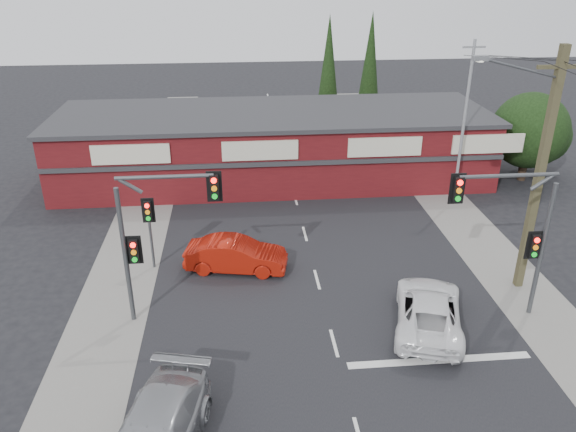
{
  "coord_description": "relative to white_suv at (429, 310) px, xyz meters",
  "views": [
    {
      "loc": [
        -3.21,
        -16.56,
        12.82
      ],
      "look_at": [
        -1.39,
        3.0,
        3.7
      ],
      "focal_mm": 35.0,
      "sensor_mm": 36.0,
      "label": 1
    }
  ],
  "objects": [
    {
      "name": "ground",
      "position": [
        -3.7,
        -0.52,
        -0.71
      ],
      "size": [
        120.0,
        120.0,
        0.0
      ],
      "primitive_type": "plane",
      "color": "black",
      "rests_on": "ground"
    },
    {
      "name": "road_strip",
      "position": [
        -3.7,
        4.48,
        -0.71
      ],
      "size": [
        14.0,
        70.0,
        0.01
      ],
      "primitive_type": "cube",
      "color": "black",
      "rests_on": "ground"
    },
    {
      "name": "verge_left",
      "position": [
        -12.2,
        4.48,
        -0.7
      ],
      "size": [
        3.0,
        70.0,
        0.02
      ],
      "primitive_type": "cube",
      "color": "gray",
      "rests_on": "ground"
    },
    {
      "name": "verge_right",
      "position": [
        4.8,
        4.48,
        -0.7
      ],
      "size": [
        3.0,
        70.0,
        0.02
      ],
      "primitive_type": "cube",
      "color": "gray",
      "rests_on": "ground"
    },
    {
      "name": "stop_line",
      "position": [
        -0.2,
        -2.02,
        -0.7
      ],
      "size": [
        6.5,
        0.35,
        0.01
      ],
      "primitive_type": "cube",
      "color": "silver",
      "rests_on": "ground"
    },
    {
      "name": "white_suv",
      "position": [
        0.0,
        0.0,
        0.0
      ],
      "size": [
        3.77,
        5.61,
        1.43
      ],
      "primitive_type": "imported",
      "rotation": [
        0.0,
        0.0,
        2.85
      ],
      "color": "white",
      "rests_on": "ground"
    },
    {
      "name": "red_sedan",
      "position": [
        -7.19,
        4.94,
        0.03
      ],
      "size": [
        4.71,
        2.39,
        1.48
      ],
      "primitive_type": "imported",
      "rotation": [
        0.0,
        0.0,
        1.38
      ],
      "color": "#A9180A",
      "rests_on": "ground"
    },
    {
      "name": "lane_dashes",
      "position": [
        -3.7,
        10.39,
        -0.7
      ],
      "size": [
        0.12,
        59.41,
        0.01
      ],
      "color": "silver",
      "rests_on": "ground"
    },
    {
      "name": "shop_building",
      "position": [
        -4.7,
        16.47,
        1.42
      ],
      "size": [
        27.3,
        8.4,
        4.22
      ],
      "color": "#4C0F13",
      "rests_on": "ground"
    },
    {
      "name": "tree_cluster",
      "position": [
        10.99,
        14.92,
        2.18
      ],
      "size": [
        5.9,
        5.1,
        5.5
      ],
      "color": "#2D2116",
      "rests_on": "ground"
    },
    {
      "name": "conifer_near",
      "position": [
        -0.2,
        23.48,
        4.76
      ],
      "size": [
        1.8,
        1.8,
        9.25
      ],
      "color": "#2D2116",
      "rests_on": "ground"
    },
    {
      "name": "conifer_far",
      "position": [
        3.3,
        25.48,
        4.76
      ],
      "size": [
        1.8,
        1.8,
        9.25
      ],
      "color": "#2D2116",
      "rests_on": "ground"
    },
    {
      "name": "traffic_mast_left",
      "position": [
        -10.13,
        1.49,
        3.21
      ],
      "size": [
        3.77,
        0.27,
        5.97
      ],
      "color": "#47494C",
      "rests_on": "ground"
    },
    {
      "name": "traffic_mast_right",
      "position": [
        3.16,
        0.49,
        3.23
      ],
      "size": [
        3.96,
        0.27,
        5.97
      ],
      "color": "#47494C",
      "rests_on": "ground"
    },
    {
      "name": "pedestal_signal",
      "position": [
        -10.9,
        5.49,
        1.69
      ],
      "size": [
        0.55,
        0.27,
        3.38
      ],
      "color": "#47494C",
      "rests_on": "ground"
    },
    {
      "name": "utility_pole",
      "position": [
        4.66,
        2.47,
        4.68
      ],
      "size": [
        4.38,
        0.59,
        10.0
      ],
      "color": "#4C462A",
      "rests_on": "ground"
    },
    {
      "name": "steel_pole",
      "position": [
        5.3,
        11.48,
        3.99
      ],
      "size": [
        1.2,
        0.16,
        9.0
      ],
      "color": "gray",
      "rests_on": "ground"
    }
  ]
}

